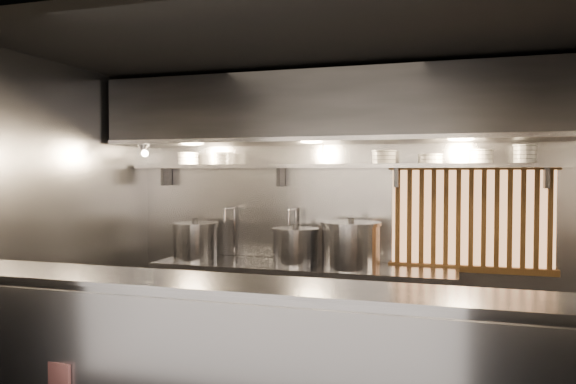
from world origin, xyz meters
The scene contains 21 objects.
ceiling centered at (0.00, 0.00, 2.80)m, with size 4.50×4.50×0.00m, color black.
wall_back centered at (0.00, 1.50, 1.40)m, with size 4.50×4.50×0.00m, color gray.
wall_left centered at (-2.25, 0.00, 1.40)m, with size 3.00×3.00×0.00m, color gray.
serving_counter centered at (0.00, -0.96, 0.57)m, with size 4.50×0.56×1.13m.
cooking_bench centered at (-0.30, 1.13, 0.45)m, with size 3.00×0.70×0.90m, color gray.
bowl_shelf centered at (0.00, 1.32, 1.88)m, with size 4.40×0.34×0.04m, color gray.
exhaust_hood centered at (0.00, 1.10, 2.42)m, with size 4.40×0.81×0.65m.
wood_screen centered at (1.30, 1.45, 1.38)m, with size 1.56×0.09×1.04m.
faucet_left centered at (-1.15, 1.37, 1.31)m, with size 0.04×0.30×0.50m.
faucet_right centered at (-0.45, 1.37, 1.31)m, with size 0.04×0.30×0.50m.
heat_lamp centered at (-1.90, 0.85, 2.07)m, with size 0.25×0.35×0.20m.
pendant_bulb centered at (-0.10, 1.20, 1.96)m, with size 0.09×0.09×0.19m.
stock_pot_left centered at (-1.45, 1.11, 1.10)m, with size 0.62×0.62×0.43m.
stock_pot_mid centered at (-0.36, 1.13, 1.08)m, with size 0.61×0.61×0.40m.
stock_pot_right centered at (0.20, 1.09, 1.12)m, with size 0.76×0.76×0.48m.
bowl_stack_0 centered at (-1.64, 1.32, 1.97)m, with size 0.24×0.24×0.13m.
bowl_stack_1 centered at (-1.22, 1.32, 1.97)m, with size 0.21×0.21×0.13m.
bowl_stack_2 centered at (0.48, 1.32, 1.97)m, with size 0.24×0.24×0.13m.
bowl_stack_3 centered at (0.92, 1.32, 1.95)m, with size 0.24×0.24×0.09m.
bowl_stack_4 centered at (1.38, 1.32, 1.97)m, with size 0.23×0.23×0.13m.
bowl_stack_5 centered at (1.76, 1.32, 1.98)m, with size 0.22×0.22×0.17m.
Camera 1 is at (1.22, -4.19, 1.82)m, focal length 35.00 mm.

